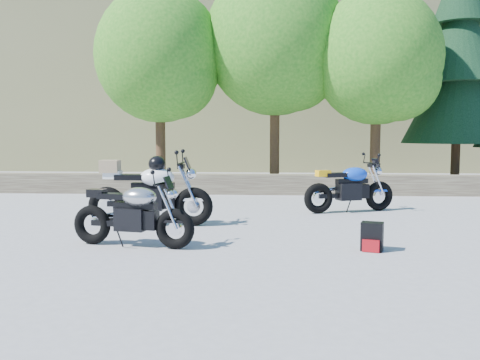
% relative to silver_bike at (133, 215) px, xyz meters
% --- Properties ---
extents(ground, '(90.00, 90.00, 0.00)m').
position_rel_silver_bike_xyz_m(ground, '(1.13, 1.01, -0.44)').
color(ground, gray).
rests_on(ground, ground).
extents(stone_wall, '(22.00, 0.55, 0.50)m').
position_rel_silver_bike_xyz_m(stone_wall, '(1.13, 6.51, -0.19)').
color(stone_wall, '#4A3E31').
rests_on(stone_wall, ground).
extents(hillside, '(80.00, 30.00, 15.00)m').
position_rel_silver_bike_xyz_m(hillside, '(4.13, 29.01, 7.06)').
color(hillside, olive).
rests_on(hillside, ground).
extents(tree_decid_left, '(3.67, 3.67, 5.62)m').
position_rel_silver_bike_xyz_m(tree_decid_left, '(-1.26, 8.14, 3.20)').
color(tree_decid_left, '#382314').
rests_on(tree_decid_left, ground).
extents(tree_decid_mid, '(4.08, 4.08, 6.24)m').
position_rel_silver_bike_xyz_m(tree_decid_mid, '(2.04, 8.54, 3.60)').
color(tree_decid_mid, '#382314').
rests_on(tree_decid_mid, ground).
extents(tree_decid_right, '(3.54, 3.54, 5.41)m').
position_rel_silver_bike_xyz_m(tree_decid_right, '(4.84, 7.94, 3.06)').
color(tree_decid_right, '#382314').
rests_on(tree_decid_right, ground).
extents(conifer_near, '(3.17, 3.17, 7.06)m').
position_rel_silver_bike_xyz_m(conifer_near, '(7.33, 9.21, 3.24)').
color(conifer_near, '#382314').
rests_on(conifer_near, ground).
extents(silver_bike, '(1.78, 0.61, 0.90)m').
position_rel_silver_bike_xyz_m(silver_bike, '(0.00, 0.00, 0.00)').
color(silver_bike, black).
rests_on(silver_bike, ground).
extents(white_bike, '(2.12, 0.67, 1.18)m').
position_rel_silver_bike_xyz_m(white_bike, '(-0.17, 1.69, 0.14)').
color(white_bike, black).
rests_on(white_bike, ground).
extents(blue_bike, '(1.86, 0.87, 0.97)m').
position_rel_silver_bike_xyz_m(blue_bike, '(3.42, 3.46, 0.03)').
color(blue_bike, black).
rests_on(blue_bike, ground).
extents(backpack, '(0.33, 0.30, 0.38)m').
position_rel_silver_bike_xyz_m(backpack, '(3.21, -0.06, -0.25)').
color(backpack, black).
rests_on(backpack, ground).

